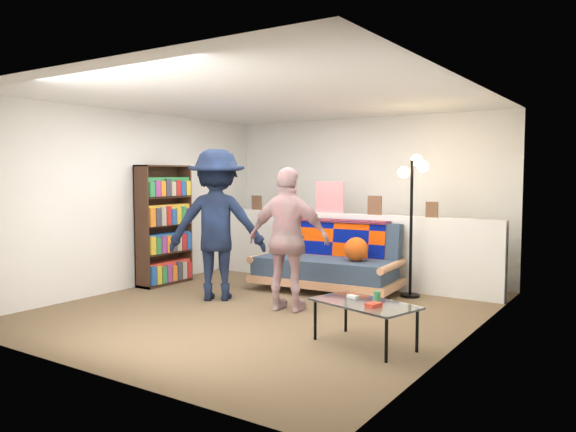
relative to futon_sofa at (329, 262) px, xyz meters
The scene contains 10 objects.
ground 1.31m from the futon_sofa, 93.98° to the right, with size 5.00×5.00×0.00m, color brown.
room_shell 1.50m from the futon_sofa, 96.39° to the right, with size 4.60×5.05×2.45m.
half_wall_ledge 0.57m from the futon_sofa, 98.91° to the left, with size 4.45×0.15×1.00m, color silver.
ledge_decor 1.00m from the futon_sofa, 120.41° to the left, with size 2.97×0.02×0.45m.
futon_sofa is the anchor object (origin of this frame).
bookshelf 2.37m from the futon_sofa, 158.01° to the right, with size 0.28×0.84×1.68m.
coffee_table 2.42m from the futon_sofa, 52.73° to the right, with size 1.05×0.76×0.49m.
floor_lamp 1.41m from the futon_sofa, 15.03° to the left, with size 0.41×0.33×1.80m.
person_left 1.60m from the futon_sofa, 127.39° to the right, with size 1.20×0.69×1.86m, color black.
person_right 1.30m from the futon_sofa, 82.33° to the right, with size 0.96×0.40×1.63m, color pink.
Camera 1 is at (3.73, -5.21, 1.55)m, focal length 35.00 mm.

